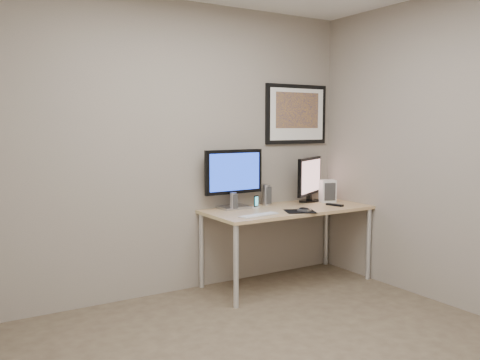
{
  "coord_description": "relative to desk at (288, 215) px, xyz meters",
  "views": [
    {
      "loc": [
        -1.87,
        -2.46,
        1.51
      ],
      "look_at": [
        0.32,
        1.1,
        1.06
      ],
      "focal_mm": 38.0,
      "sensor_mm": 36.0,
      "label": 1
    }
  ],
  "objects": [
    {
      "name": "keyboard",
      "position": [
        -0.47,
        -0.21,
        0.07
      ],
      "size": [
        0.4,
        0.16,
        0.01
      ],
      "primitive_type": "cube",
      "rotation": [
        0.0,
        0.0,
        0.15
      ],
      "color": "silver",
      "rests_on": "desk"
    },
    {
      "name": "mouse",
      "position": [
        0.0,
        -0.25,
        0.09
      ],
      "size": [
        0.1,
        0.12,
        0.04
      ],
      "primitive_type": "ellipsoid",
      "rotation": [
        0.0,
        0.0,
        0.36
      ],
      "color": "black",
      "rests_on": "mousepad"
    },
    {
      "name": "room",
      "position": [
        -1.0,
        -0.9,
        0.98
      ],
      "size": [
        3.6,
        3.6,
        3.6
      ],
      "color": "white",
      "rests_on": "ground"
    },
    {
      "name": "desk",
      "position": [
        0.0,
        0.0,
        0.0
      ],
      "size": [
        1.6,
        0.7,
        0.73
      ],
      "color": "#9D6C4C",
      "rests_on": "floor"
    },
    {
      "name": "remote",
      "position": [
        0.47,
        -0.14,
        0.08
      ],
      "size": [
        0.09,
        0.18,
        0.02
      ],
      "primitive_type": "cube",
      "rotation": [
        0.0,
        0.0,
        0.25
      ],
      "color": "black",
      "rests_on": "desk"
    },
    {
      "name": "fan_unit",
      "position": [
        0.57,
        0.08,
        0.18
      ],
      "size": [
        0.17,
        0.15,
        0.23
      ],
      "primitive_type": "cube",
      "rotation": [
        0.0,
        0.0,
        -0.3
      ],
      "color": "silver",
      "rests_on": "desk"
    },
    {
      "name": "mousepad",
      "position": [
        -0.03,
        -0.22,
        0.07
      ],
      "size": [
        0.34,
        0.32,
        0.0
      ],
      "primitive_type": "cube",
      "rotation": [
        0.0,
        0.0,
        -0.43
      ],
      "color": "black",
      "rests_on": "desk"
    },
    {
      "name": "monitor_large",
      "position": [
        -0.45,
        0.24,
        0.37
      ],
      "size": [
        0.61,
        0.2,
        0.55
      ],
      "rotation": [
        0.0,
        0.0,
        0.03
      ],
      "color": "#A4A4A9",
      "rests_on": "desk"
    },
    {
      "name": "framed_art",
      "position": [
        0.35,
        0.33,
        0.96
      ],
      "size": [
        0.75,
        0.04,
        0.6
      ],
      "color": "black",
      "rests_on": "room"
    },
    {
      "name": "phone_dock",
      "position": [
        -0.26,
        0.15,
        0.13
      ],
      "size": [
        0.07,
        0.07,
        0.12
      ],
      "primitive_type": "cube",
      "rotation": [
        0.0,
        0.0,
        0.31
      ],
      "color": "black",
      "rests_on": "desk"
    },
    {
      "name": "speaker_left",
      "position": [
        -0.49,
        0.18,
        0.15
      ],
      "size": [
        0.07,
        0.07,
        0.16
      ],
      "primitive_type": "cylinder",
      "rotation": [
        0.0,
        0.0,
        0.08
      ],
      "color": "#A4A4A9",
      "rests_on": "desk"
    },
    {
      "name": "speaker_right",
      "position": [
        -0.07,
        0.25,
        0.17
      ],
      "size": [
        0.08,
        0.08,
        0.2
      ],
      "primitive_type": "cylinder",
      "rotation": [
        0.0,
        0.0,
        0.05
      ],
      "color": "#A4A4A9",
      "rests_on": "desk"
    },
    {
      "name": "monitor_tv",
      "position": [
        0.42,
        0.19,
        0.31
      ],
      "size": [
        0.52,
        0.33,
        0.46
      ],
      "rotation": [
        0.0,
        0.0,
        0.54
      ],
      "color": "black",
      "rests_on": "desk"
    }
  ]
}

